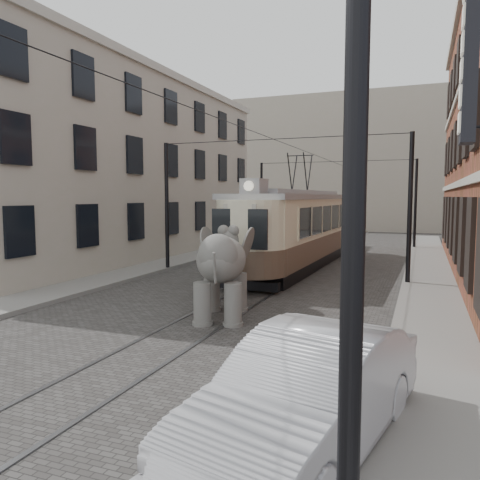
% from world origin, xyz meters
% --- Properties ---
extents(ground, '(120.00, 120.00, 0.00)m').
position_xyz_m(ground, '(0.00, 0.00, 0.00)').
color(ground, '#44413F').
extents(tram_rails, '(1.54, 80.00, 0.02)m').
position_xyz_m(tram_rails, '(0.00, 0.00, 0.01)').
color(tram_rails, slate).
rests_on(tram_rails, ground).
extents(sidewalk_right, '(2.00, 60.00, 0.15)m').
position_xyz_m(sidewalk_right, '(6.00, 0.00, 0.07)').
color(sidewalk_right, slate).
rests_on(sidewalk_right, ground).
extents(sidewalk_left, '(2.00, 60.00, 0.15)m').
position_xyz_m(sidewalk_left, '(-6.50, 0.00, 0.07)').
color(sidewalk_left, slate).
rests_on(sidewalk_left, ground).
extents(stucco_building, '(7.00, 24.00, 10.00)m').
position_xyz_m(stucco_building, '(-11.00, 10.00, 5.00)').
color(stucco_building, '#A09884').
rests_on(stucco_building, ground).
extents(distant_block, '(28.00, 10.00, 14.00)m').
position_xyz_m(distant_block, '(0.00, 40.00, 7.00)').
color(distant_block, '#A09884').
rests_on(distant_block, ground).
extents(catenary, '(11.00, 30.20, 6.00)m').
position_xyz_m(catenary, '(-0.20, 5.00, 3.00)').
color(catenary, black).
rests_on(catenary, ground).
extents(tram, '(3.29, 14.10, 5.56)m').
position_xyz_m(tram, '(-0.03, 9.33, 2.78)').
color(tram, beige).
rests_on(tram, ground).
extents(elephant, '(3.44, 4.78, 2.63)m').
position_xyz_m(elephant, '(0.31, -1.18, 1.32)').
color(elephant, '#615F5A').
rests_on(elephant, ground).
extents(parked_car, '(2.75, 5.27, 1.65)m').
position_xyz_m(parked_car, '(4.30, -7.42, 0.83)').
color(parked_car, '#A5A4A9').
rests_on(parked_car, ground).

